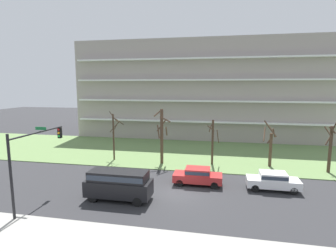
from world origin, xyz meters
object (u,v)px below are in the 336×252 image
object	(u,v)px
sedan_white_near_left	(273,180)
tree_left	(162,134)
tree_far_left	(114,134)
tree_right	(270,145)
traffic_signal_mast	(32,153)
tree_far_right	(330,147)
tree_center	(213,141)
sedan_red_center_left	(198,175)
van_black_center_right	(119,183)

from	to	relation	value
sedan_white_near_left	tree_left	bearing A→B (deg)	-27.74
tree_far_left	tree_right	size ratio (longest dim) A/B	1.14
tree_right	traffic_signal_mast	distance (m)	23.45
tree_far_left	tree_far_right	xyz separation A→B (m)	(23.62, -0.27, -0.46)
tree_right	sedan_white_near_left	xyz separation A→B (m)	(-0.84, -6.97, -1.59)
tree_center	traffic_signal_mast	size ratio (longest dim) A/B	0.86
tree_left	sedan_red_center_left	world-z (taller)	tree_left
tree_far_left	traffic_signal_mast	bearing A→B (deg)	-93.60
tree_center	sedan_red_center_left	distance (m)	6.90
tree_right	sedan_red_center_left	bearing A→B (deg)	-136.51
traffic_signal_mast	tree_center	bearing A→B (deg)	47.12
tree_far_left	traffic_signal_mast	world-z (taller)	tree_far_left
tree_left	traffic_signal_mast	bearing A→B (deg)	-117.97
tree_far_right	van_black_center_right	bearing A→B (deg)	-150.98
sedan_red_center_left	tree_center	bearing A→B (deg)	-99.77
tree_far_right	traffic_signal_mast	bearing A→B (deg)	-152.15
tree_left	tree_far_right	distance (m)	17.67
tree_center	tree_right	world-z (taller)	tree_right
sedan_red_center_left	van_black_center_right	distance (m)	7.39
tree_center	sedan_white_near_left	size ratio (longest dim) A/B	1.18
tree_far_left	tree_right	world-z (taller)	tree_far_left
tree_far_left	tree_far_right	distance (m)	23.62
sedan_white_near_left	van_black_center_right	bearing A→B (deg)	19.89
traffic_signal_mast	van_black_center_right	bearing A→B (deg)	23.71
tree_center	sedan_red_center_left	world-z (taller)	tree_center
tree_right	tree_far_right	distance (m)	5.75
tree_center	traffic_signal_mast	xyz separation A→B (m)	(-12.54, -13.50, 1.35)
tree_center	tree_right	xyz separation A→B (m)	(6.26, 0.43, -0.30)
tree_left	sedan_red_center_left	distance (m)	7.90
tree_left	traffic_signal_mast	world-z (taller)	tree_left
tree_far_left	traffic_signal_mast	xyz separation A→B (m)	(-0.83, -13.19, 0.91)
tree_center	tree_right	size ratio (longest dim) A/B	0.98
tree_far_right	tree_left	bearing A→B (deg)	-179.61
tree_left	tree_right	bearing A→B (deg)	5.42
tree_left	tree_right	size ratio (longest dim) A/B	1.20
tree_left	sedan_white_near_left	size ratio (longest dim) A/B	1.45
van_black_center_right	traffic_signal_mast	bearing A→B (deg)	-156.03
tree_right	sedan_white_near_left	distance (m)	7.20
sedan_white_near_left	tree_right	bearing A→B (deg)	-97.02
tree_center	tree_right	bearing A→B (deg)	3.94
tree_center	tree_far_right	distance (m)	11.92
tree_left	traffic_signal_mast	size ratio (longest dim) A/B	1.05
tree_left	tree_right	world-z (taller)	tree_left
tree_left	tree_center	bearing A→B (deg)	7.02
tree_far_left	sedan_red_center_left	xyz separation A→B (m)	(10.61, -6.23, -2.34)
sedan_white_near_left	sedan_red_center_left	world-z (taller)	same
tree_far_right	van_black_center_right	size ratio (longest dim) A/B	1.04
tree_left	tree_far_right	xyz separation A→B (m)	(17.65, 0.12, -0.73)
tree_center	van_black_center_right	distance (m)	13.11
tree_left	tree_center	size ratio (longest dim) A/B	1.23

